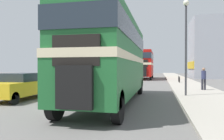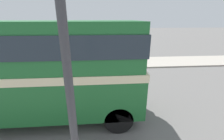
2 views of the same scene
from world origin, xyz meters
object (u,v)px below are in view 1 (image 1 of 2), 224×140
double_decker_bus (112,55)px  pedestrian_walking (204,77)px  bicycle_on_pavement (179,79)px  car_parked_near (22,86)px  street_lamp (186,33)px  bus_distant (145,63)px  church_tower (91,24)px

double_decker_bus → pedestrian_walking: (5.73, 6.74, -1.43)m
bicycle_on_pavement → car_parked_near: bearing=-123.3°
bicycle_on_pavement → street_lamp: street_lamp is taller
bus_distant → pedestrian_walking: (5.61, -17.65, -1.54)m
bus_distant → bicycle_on_pavement: bus_distant is taller
street_lamp → double_decker_bus: bearing=-143.4°
pedestrian_walking → church_tower: (-23.20, 44.36, 13.61)m
bus_distant → pedestrian_walking: 18.58m
bicycle_on_pavement → church_tower: (-22.12, 35.73, 14.20)m
bicycle_on_pavement → church_tower: church_tower is taller
pedestrian_walking → bicycle_on_pavement: pedestrian_walking is taller
car_parked_near → pedestrian_walking: pedestrian_walking is taller
church_tower → street_lamp: bearing=-65.9°
pedestrian_walking → double_decker_bus: bearing=-130.4°
bus_distant → car_parked_near: size_ratio=2.31×
street_lamp → pedestrian_walking: bearing=65.4°
pedestrian_walking → bicycle_on_pavement: 8.71m
bus_distant → car_parked_near: 24.95m
car_parked_near → church_tower: church_tower is taller
double_decker_bus → pedestrian_walking: double_decker_bus is taller
double_decker_bus → bicycle_on_pavement: bearing=73.2°
church_tower → bicycle_on_pavement: bearing=-58.2°
bicycle_on_pavement → street_lamp: 12.88m
street_lamp → church_tower: (-21.48, 48.12, 10.73)m
double_decker_bus → church_tower: size_ratio=0.36×
bus_distant → church_tower: church_tower is taller
car_parked_near → church_tower: (-12.11, 50.98, 13.90)m
bicycle_on_pavement → double_decker_bus: bearing=-106.8°
double_decker_bus → bus_distant: bus_distant is taller
double_decker_bus → church_tower: 55.36m
car_parked_near → bus_distant: bearing=77.3°
bicycle_on_pavement → bus_distant: bearing=116.7°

